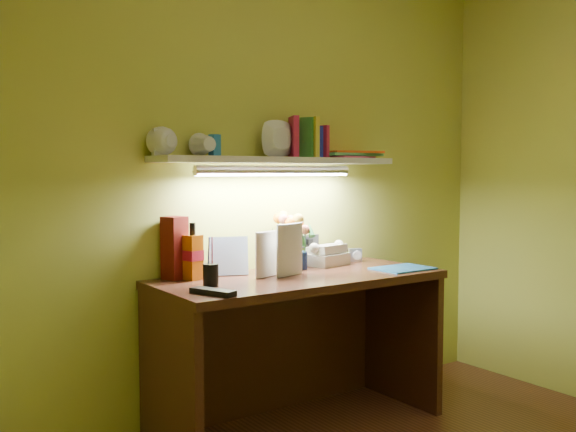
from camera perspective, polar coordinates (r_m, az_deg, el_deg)
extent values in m
cube|color=#36170E|center=(3.16, 1.03, -12.02)|extent=(1.40, 0.60, 0.75)
cube|color=#ABABAF|center=(3.55, 5.95, -3.47)|extent=(0.08, 0.06, 0.07)
cube|color=#500E08|center=(2.99, -10.04, -2.80)|extent=(0.12, 0.12, 0.29)
cylinder|color=black|center=(2.80, -6.89, -4.54)|extent=(0.08, 0.08, 0.16)
cube|color=black|center=(2.62, -6.70, -6.70)|extent=(0.13, 0.21, 0.02)
cube|color=#246FB0|center=(3.31, 10.18, -4.60)|extent=(0.29, 0.21, 0.01)
imported|color=beige|center=(2.94, -2.84, -3.57)|extent=(0.16, 0.06, 0.22)
imported|color=silver|center=(2.97, -0.93, -3.17)|extent=(0.18, 0.07, 0.25)
cube|color=silver|center=(3.18, -0.81, 4.98)|extent=(1.30, 0.25, 0.03)
imported|color=silver|center=(2.90, -10.31, 6.32)|extent=(0.16, 0.16, 0.10)
imported|color=silver|center=(2.97, -6.96, 6.30)|extent=(0.12, 0.12, 0.10)
imported|color=silver|center=(3.20, -0.52, 5.65)|extent=(0.19, 0.19, 0.05)
cube|color=silver|center=(2.93, -11.43, 6.43)|extent=(0.06, 0.05, 0.12)
cube|color=#246FB0|center=(3.02, -6.54, 6.25)|extent=(0.05, 0.05, 0.10)
cube|color=#BE1E44|center=(3.28, 0.51, 7.03)|extent=(0.08, 0.14, 0.21)
cube|color=gold|center=(3.31, 2.07, 6.98)|extent=(0.04, 0.13, 0.21)
cube|color=#141B95|center=(3.32, 2.39, 6.57)|extent=(0.03, 0.12, 0.16)
cube|color=#2F8430|center=(3.30, 1.25, 6.97)|extent=(0.07, 0.13, 0.20)
cube|color=#BE1E44|center=(3.37, 2.80, 6.60)|extent=(0.05, 0.12, 0.17)
cube|color=#DD4E83|center=(3.46, 5.21, 5.22)|extent=(0.29, 0.24, 0.01)
cube|color=#4FB96F|center=(3.51, 5.09, 5.45)|extent=(0.34, 0.25, 0.01)
cube|color=#FE591A|center=(3.50, 5.74, 5.66)|extent=(0.32, 0.27, 0.01)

